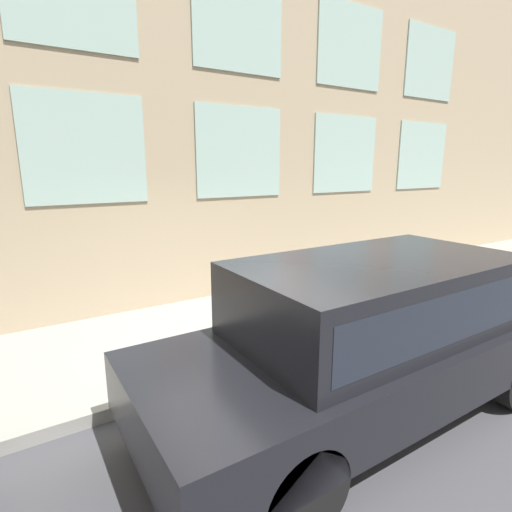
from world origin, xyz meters
TOP-DOWN VIEW (x-y plane):
  - ground_plane at (0.00, 0.00)m, footprint 80.00×80.00m
  - sidewalk at (1.38, 0.00)m, footprint 2.76×60.00m
  - building_facade at (2.91, -0.00)m, footprint 0.33×40.00m
  - fire_hydrant at (0.60, -0.19)m, footprint 0.29×0.42m
  - person at (0.77, -0.62)m, footprint 0.27×0.18m
  - parked_truck_charcoal_near at (-1.27, -0.60)m, footprint 1.85×4.85m

SIDE VIEW (x-z plane):
  - ground_plane at x=0.00m, z-range 0.00..0.00m
  - sidewalk at x=1.38m, z-range 0.00..0.15m
  - fire_hydrant at x=0.60m, z-range 0.16..0.88m
  - person at x=0.77m, z-range 0.26..1.38m
  - parked_truck_charcoal_near at x=-1.27m, z-range 0.13..1.82m
  - building_facade at x=2.91m, z-range 0.00..7.93m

